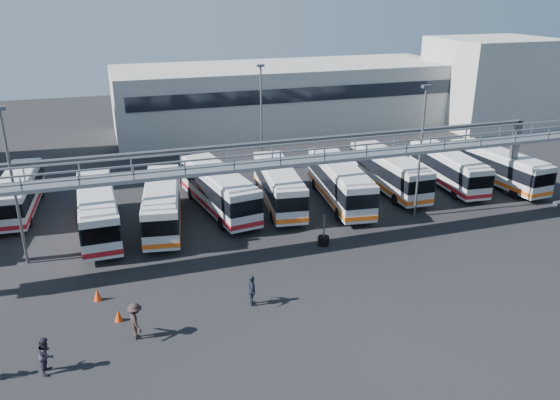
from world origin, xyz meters
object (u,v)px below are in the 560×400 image
object	(u,v)px
bus_5	(279,185)
bus_8	(448,167)
light_pole_mid	(421,146)
pedestrian_b	(46,355)
bus_1	(19,192)
light_pole_left	(12,179)
bus_3	(162,203)
pedestrian_d	(252,291)
light_pole_back	(261,113)
pedestrian_c	(136,321)
bus_6	(340,182)
tire_stack	(324,240)
bus_2	(98,209)
cone_left	(97,295)
bus_9	(498,166)
bus_7	(389,171)
cone_right	(118,315)
bus_4	(218,189)

from	to	relation	value
bus_5	bus_8	distance (m)	15.92
light_pole_mid	pedestrian_b	xyz separation A→B (m)	(-26.02, -10.99, -4.81)
bus_1	bus_5	bearing A→B (deg)	-10.56
light_pole_left	bus_8	distance (m)	35.08
bus_3	pedestrian_d	world-z (taller)	bus_3
light_pole_back	pedestrian_c	size ratio (longest dim) A/B	5.16
bus_5	pedestrian_d	size ratio (longest dim) A/B	6.02
bus_6	tire_stack	bearing A→B (deg)	-114.54
pedestrian_c	pedestrian_d	distance (m)	6.49
bus_2	cone_left	xyz separation A→B (m)	(-0.35, -9.67, -1.50)
bus_8	pedestrian_d	xyz separation A→B (m)	(-22.09, -13.90, -0.83)
light_pole_left	pedestrian_d	xyz separation A→B (m)	(12.48, -9.44, -4.82)
bus_8	bus_9	size ratio (longest dim) A/B	0.99
cone_left	bus_3	bearing A→B (deg)	62.69
light_pole_back	bus_5	world-z (taller)	light_pole_back
bus_8	bus_9	xyz separation A→B (m)	(4.45, -1.17, 0.03)
light_pole_left	bus_7	world-z (taller)	light_pole_left
light_pole_left	bus_3	distance (m)	10.52
bus_8	pedestrian_c	bearing A→B (deg)	-147.70
cone_right	light_pole_left	bearing A→B (deg)	121.14
bus_3	cone_left	bearing A→B (deg)	-108.73
cone_left	bus_9	bearing A→B (deg)	15.25
bus_2	cone_left	distance (m)	9.79
bus_6	bus_7	size ratio (longest dim) A/B	1.05
bus_6	cone_left	world-z (taller)	bus_6
pedestrian_b	tire_stack	size ratio (longest dim) A/B	0.81
light_pole_mid	light_pole_back	xyz separation A→B (m)	(-8.00, 15.00, 0.00)
pedestrian_d	pedestrian_b	bearing A→B (deg)	106.34
bus_6	bus_7	bearing A→B (deg)	22.44
bus_8	bus_3	bearing A→B (deg)	-173.07
bus_1	cone_left	bearing A→B (deg)	-67.38
light_pole_mid	pedestrian_c	bearing A→B (deg)	-156.32
bus_7	light_pole_left	bearing A→B (deg)	-169.68
bus_3	bus_7	xyz separation A→B (m)	(19.75, 1.66, 0.00)
light_pole_mid	bus_7	xyz separation A→B (m)	(0.93, 6.01, -3.92)
pedestrian_b	tire_stack	bearing A→B (deg)	-55.35
bus_6	pedestrian_b	bearing A→B (deg)	-137.24
bus_1	tire_stack	xyz separation A→B (m)	(20.50, -13.07, -1.35)
pedestrian_c	light_pole_back	bearing A→B (deg)	-39.88
bus_4	pedestrian_c	distance (m)	17.38
light_pole_back	bus_6	bearing A→B (deg)	-70.99
light_pole_back	tire_stack	bearing A→B (deg)	-92.40
bus_6	cone_right	distance (m)	22.11
bus_3	cone_right	distance (m)	12.78
light_pole_mid	cone_left	size ratio (longest dim) A/B	14.34
bus_1	bus_7	xyz separation A→B (m)	(30.16, -4.56, 0.08)
bus_5	cone_left	xyz separation A→B (m)	(-14.40, -10.80, -1.45)
bus_4	bus_9	size ratio (longest dim) A/B	1.08
cone_left	bus_8	bearing A→B (deg)	19.36
bus_4	tire_stack	xyz separation A→B (m)	(5.52, -8.47, -1.51)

